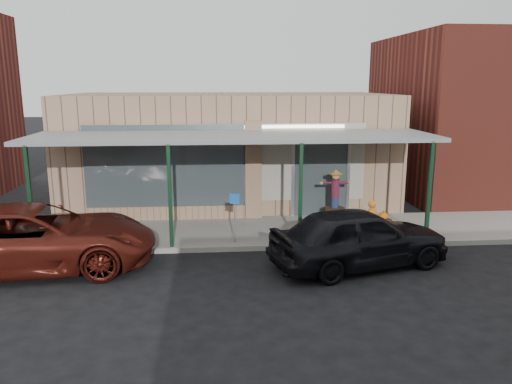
{
  "coord_description": "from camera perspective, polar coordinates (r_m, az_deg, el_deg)",
  "views": [
    {
      "loc": [
        -0.53,
        -11.24,
        4.62
      ],
      "look_at": [
        0.59,
        2.6,
        1.57
      ],
      "focal_mm": 35.0,
      "sensor_mm": 36.0,
      "label": 1
    }
  ],
  "objects": [
    {
      "name": "sidewalk",
      "position": [
        15.53,
        -2.49,
        -4.63
      ],
      "size": [
        40.0,
        3.2,
        0.15
      ],
      "primitive_type": "cube",
      "color": "gray",
      "rests_on": "ground"
    },
    {
      "name": "parked_sedan",
      "position": [
        12.98,
        11.71,
        -5.07
      ],
      "size": [
        4.93,
        3.03,
        1.57
      ],
      "rotation": [
        0.0,
        0.0,
        1.85
      ],
      "color": "black",
      "rests_on": "ground"
    },
    {
      "name": "block_buildings_near",
      "position": [
        20.62,
        2.48,
        10.01
      ],
      "size": [
        61.0,
        8.0,
        8.0
      ],
      "color": "maroon",
      "rests_on": "ground"
    },
    {
      "name": "handicap_sign",
      "position": [
        14.11,
        -2.44,
        -2.21
      ],
      "size": [
        0.28,
        0.13,
        1.42
      ],
      "rotation": [
        0.0,
        0.0,
        -0.38
      ],
      "color": "gray",
      "rests_on": "sidewalk"
    },
    {
      "name": "barrel_scarecrow",
      "position": [
        16.61,
        8.98,
        -1.3
      ],
      "size": [
        1.01,
        0.86,
        1.72
      ],
      "rotation": [
        0.0,
        0.0,
        -0.38
      ],
      "color": "#43261B",
      "rests_on": "sidewalk"
    },
    {
      "name": "ground",
      "position": [
        12.17,
        -1.82,
        -9.93
      ],
      "size": [
        120.0,
        120.0,
        0.0
      ],
      "primitive_type": "plane",
      "color": "black",
      "rests_on": "ground"
    },
    {
      "name": "barrel_pumpkin",
      "position": [
        15.79,
        14.29,
        -3.57
      ],
      "size": [
        0.61,
        0.61,
        0.66
      ],
      "rotation": [
        0.0,
        0.0,
        0.1
      ],
      "color": "#43261B",
      "rests_on": "sidewalk"
    },
    {
      "name": "car_maroon",
      "position": [
        13.71,
        -23.9,
        -4.8
      ],
      "size": [
        6.15,
        3.32,
        1.64
      ],
      "primitive_type": "imported",
      "rotation": [
        0.0,
        0.0,
        1.68
      ],
      "color": "#561811",
      "rests_on": "ground"
    },
    {
      "name": "awning",
      "position": [
        14.9,
        -2.59,
        6.18
      ],
      "size": [
        12.0,
        3.0,
        3.04
      ],
      "color": "gray",
      "rests_on": "ground"
    },
    {
      "name": "storefront",
      "position": [
        19.58,
        -3.06,
        4.96
      ],
      "size": [
        12.0,
        6.25,
        4.2
      ],
      "color": "#9B785F",
      "rests_on": "ground"
    }
  ]
}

